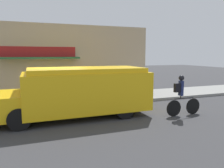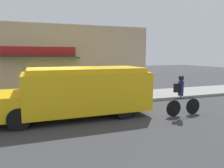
# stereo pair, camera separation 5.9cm
# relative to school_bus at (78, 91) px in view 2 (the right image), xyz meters

# --- Properties ---
(ground_plane) EXTENTS (70.00, 70.00, 0.00)m
(ground_plane) POSITION_rel_school_bus_xyz_m (-0.77, 1.41, -1.06)
(ground_plane) COLOR #38383A
(sidewalk) EXTENTS (28.00, 2.83, 0.15)m
(sidewalk) POSITION_rel_school_bus_xyz_m (-0.77, 2.83, -0.98)
(sidewalk) COLOR gray
(sidewalk) RESTS_ON ground_plane
(storefront) EXTENTS (12.79, 1.10, 4.33)m
(storefront) POSITION_rel_school_bus_xyz_m (-0.79, 4.63, 1.12)
(storefront) COLOR tan
(storefront) RESTS_ON ground_plane
(school_bus) EXTENTS (6.28, 2.79, 2.00)m
(school_bus) POSITION_rel_school_bus_xyz_m (0.00, 0.00, 0.00)
(school_bus) COLOR yellow
(school_bus) RESTS_ON ground_plane
(cyclist) EXTENTS (1.67, 0.23, 1.70)m
(cyclist) POSITION_rel_school_bus_xyz_m (4.03, -1.42, -0.22)
(cyclist) COLOR black
(cyclist) RESTS_ON ground_plane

